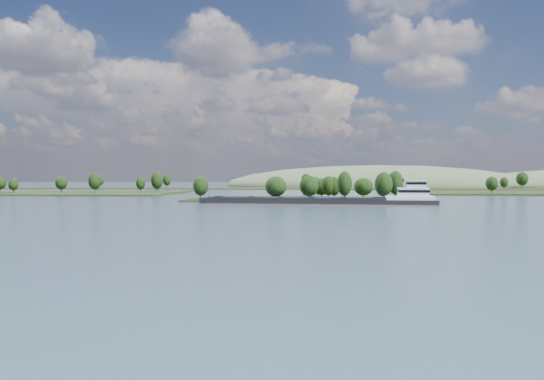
# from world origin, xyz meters

# --- Properties ---
(ground) EXTENTS (1800.00, 1800.00, 0.00)m
(ground) POSITION_xyz_m (0.00, 120.00, 0.00)
(ground) COLOR #3A5365
(ground) RESTS_ON ground
(tree_island) EXTENTS (100.00, 33.19, 13.81)m
(tree_island) POSITION_xyz_m (6.51, 178.52, 3.79)
(tree_island) COLOR black
(tree_island) RESTS_ON ground
(back_shoreline) EXTENTS (900.00, 60.00, 15.08)m
(back_shoreline) POSITION_xyz_m (8.75, 399.77, 0.73)
(back_shoreline) COLOR black
(back_shoreline) RESTS_ON ground
(hill_west) EXTENTS (320.00, 160.00, 44.00)m
(hill_west) POSITION_xyz_m (60.00, 500.00, 0.00)
(hill_west) COLOR #4C5B3E
(hill_west) RESTS_ON ground
(cargo_barge) EXTENTS (92.48, 16.12, 12.45)m
(cargo_barge) POSITION_xyz_m (14.51, 156.71, 1.57)
(cargo_barge) COLOR black
(cargo_barge) RESTS_ON ground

